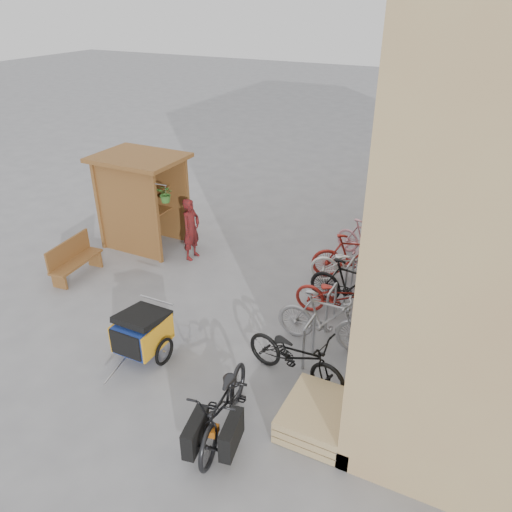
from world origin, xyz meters
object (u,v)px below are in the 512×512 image
at_px(shopping_carts, 421,209).
at_px(person_kiosk, 191,229).
at_px(kiosk, 139,189).
at_px(bike_0, 296,355).
at_px(bike_1, 325,320).
at_px(bike_3, 350,286).
at_px(bike_6, 376,250).
at_px(bike_7, 365,240).
at_px(pallet_stack, 318,416).
at_px(cargo_bike, 224,406).
at_px(bike_5, 353,258).
at_px(bike_4, 352,265).
at_px(bench, 74,259).
at_px(child_trailer, 142,331).
at_px(bike_2, 339,297).

distance_m(shopping_carts, person_kiosk, 6.44).
xyz_separation_m(kiosk, person_kiosk, (1.55, -0.06, -0.77)).
xyz_separation_m(person_kiosk, bike_0, (4.01, -2.96, -0.28)).
xyz_separation_m(bike_1, bike_3, (0.07, 1.38, -0.01)).
bearing_deg(person_kiosk, bike_6, -66.13).
bearing_deg(bike_7, pallet_stack, -155.32).
bearing_deg(cargo_bike, bike_5, 75.25).
xyz_separation_m(shopping_carts, bike_1, (-0.61, -6.21, -0.02)).
bearing_deg(bike_5, shopping_carts, -30.53).
bearing_deg(bike_0, bike_4, 12.43).
bearing_deg(cargo_bike, bike_4, 74.49).
bearing_deg(cargo_bike, bench, 144.29).
bearing_deg(kiosk, bench, -100.83).
xyz_separation_m(bench, person_kiosk, (1.95, 2.01, 0.32)).
xyz_separation_m(child_trailer, cargo_bike, (2.22, -0.91, -0.02)).
relative_size(shopping_carts, bike_3, 1.21).
xyz_separation_m(bench, bike_3, (6.13, 1.54, 0.09)).
bearing_deg(bike_5, person_kiosk, 83.88).
bearing_deg(bench, bike_6, 25.03).
distance_m(cargo_bike, bike_4, 5.08).
distance_m(pallet_stack, cargo_bike, 1.45).
bearing_deg(bike_7, bike_0, -162.20).
bearing_deg(cargo_bike, kiosk, 126.87).
relative_size(pallet_stack, bench, 0.82).
height_order(shopping_carts, bike_3, bike_3).
bearing_deg(bike_3, bike_2, 171.98).
bearing_deg(bike_2, cargo_bike, 169.13).
xyz_separation_m(pallet_stack, bike_3, (-0.54, 3.34, 0.34)).
xyz_separation_m(cargo_bike, bike_6, (0.68, 6.16, -0.11)).
height_order(kiosk, cargo_bike, kiosk).
xyz_separation_m(bike_4, bike_7, (-0.08, 1.38, -0.00)).
bearing_deg(bike_5, bike_1, 168.45).
relative_size(kiosk, person_kiosk, 1.60).
distance_m(bike_3, bike_6, 2.10).
distance_m(bike_1, bike_5, 2.61).
height_order(pallet_stack, child_trailer, child_trailer).
bearing_deg(shopping_carts, child_trailer, -113.28).
height_order(cargo_bike, bike_6, cargo_bike).
bearing_deg(bike_5, bike_2, 170.45).
bearing_deg(shopping_carts, bench, -136.33).
distance_m(cargo_bike, bike_6, 6.20).
height_order(bench, bike_1, bike_1).
bearing_deg(kiosk, bike_7, 18.92).
distance_m(person_kiosk, bike_6, 4.51).
bearing_deg(bike_2, bike_5, 5.56).
relative_size(bench, bike_2, 0.79).
xyz_separation_m(bike_3, bike_6, (0.00, 2.10, -0.14)).
xyz_separation_m(kiosk, pallet_stack, (6.28, -3.87, -1.34)).
bearing_deg(kiosk, bike_2, -9.42).
relative_size(bike_2, bike_7, 1.13).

